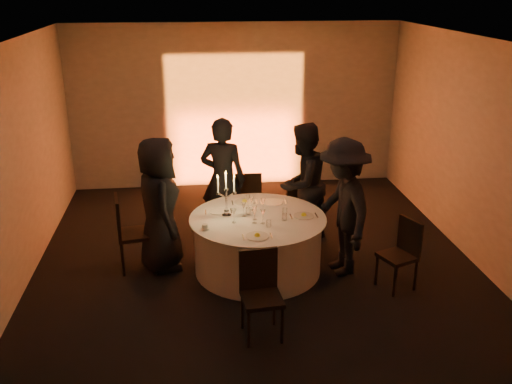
{
  "coord_description": "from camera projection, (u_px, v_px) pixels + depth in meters",
  "views": [
    {
      "loc": [
        -0.83,
        -6.82,
        3.7
      ],
      "look_at": [
        0.0,
        0.2,
        1.05
      ],
      "focal_mm": 40.0,
      "sensor_mm": 36.0,
      "label": 1
    }
  ],
  "objects": [
    {
      "name": "wall_right",
      "position": [
        483.0,
        156.0,
        7.53
      ],
      "size": [
        0.0,
        7.0,
        7.0
      ],
      "primitive_type": "plane",
      "rotation": [
        1.57,
        0.0,
        -1.57
      ],
      "color": "#A19C95",
      "rests_on": "floor"
    },
    {
      "name": "chair_right",
      "position": [
        402.0,
        250.0,
        7.15
      ],
      "size": [
        0.52,
        0.52,
        0.91
      ],
      "rotation": [
        0.0,
        0.0,
        -1.19
      ],
      "color": "black",
      "rests_on": "floor"
    },
    {
      "name": "ceiling",
      "position": [
        258.0,
        42.0,
        6.68
      ],
      "size": [
        7.0,
        7.0,
        0.0
      ],
      "primitive_type": "plane",
      "rotation": [
        3.14,
        0.0,
        0.0
      ],
      "color": "white",
      "rests_on": "wall_back"
    },
    {
      "name": "uplighter_fixture",
      "position": [
        237.0,
        186.0,
        10.69
      ],
      "size": [
        0.25,
        0.12,
        0.1
      ],
      "primitive_type": "cube",
      "color": "black",
      "rests_on": "floor"
    },
    {
      "name": "plate_back_right",
      "position": [
        273.0,
        202.0,
        7.95
      ],
      "size": [
        0.35,
        0.27,
        0.01
      ],
      "color": "silver",
      "rests_on": "banquet_table"
    },
    {
      "name": "wine_glass_c",
      "position": [
        244.0,
        206.0,
        7.45
      ],
      "size": [
        0.07,
        0.07,
        0.19
      ],
      "color": "silver",
      "rests_on": "banquet_table"
    },
    {
      "name": "chair_back_right",
      "position": [
        293.0,
        200.0,
        8.8
      ],
      "size": [
        0.52,
        0.52,
        0.88
      ],
      "rotation": [
        0.0,
        0.0,
        -2.67
      ],
      "color": "black",
      "rests_on": "floor"
    },
    {
      "name": "banquet_table",
      "position": [
        258.0,
        244.0,
        7.6
      ],
      "size": [
        1.8,
        1.8,
        0.77
      ],
      "color": "black",
      "rests_on": "floor"
    },
    {
      "name": "wall_left",
      "position": [
        11.0,
        173.0,
        6.88
      ],
      "size": [
        0.0,
        7.0,
        7.0
      ],
      "primitive_type": "plane",
      "rotation": [
        1.57,
        0.0,
        1.57
      ],
      "color": "#A19C95",
      "rests_on": "floor"
    },
    {
      "name": "wine_glass_e",
      "position": [
        255.0,
        210.0,
        7.34
      ],
      "size": [
        0.07,
        0.07,
        0.19
      ],
      "color": "silver",
      "rests_on": "banquet_table"
    },
    {
      "name": "candelabra",
      "position": [
        226.0,
        201.0,
        7.42
      ],
      "size": [
        0.27,
        0.13,
        0.63
      ],
      "color": "silver",
      "rests_on": "banquet_table"
    },
    {
      "name": "wine_glass_a",
      "position": [
        263.0,
        213.0,
        7.23
      ],
      "size": [
        0.07,
        0.07,
        0.19
      ],
      "color": "silver",
      "rests_on": "banquet_table"
    },
    {
      "name": "coffee_cup",
      "position": [
        205.0,
        227.0,
        7.1
      ],
      "size": [
        0.11,
        0.11,
        0.07
      ],
      "color": "silver",
      "rests_on": "banquet_table"
    },
    {
      "name": "guest_back_left",
      "position": [
        223.0,
        179.0,
        8.39
      ],
      "size": [
        0.79,
        0.64,
        1.86
      ],
      "primitive_type": "imported",
      "rotation": [
        0.0,
        0.0,
        2.81
      ],
      "color": "black",
      "rests_on": "floor"
    },
    {
      "name": "tumbler_d",
      "position": [
        248.0,
        211.0,
        7.56
      ],
      "size": [
        0.07,
        0.07,
        0.09
      ],
      "primitive_type": "cylinder",
      "color": "silver",
      "rests_on": "banquet_table"
    },
    {
      "name": "wine_glass_g",
      "position": [
        263.0,
        202.0,
        7.59
      ],
      "size": [
        0.07,
        0.07,
        0.19
      ],
      "color": "silver",
      "rests_on": "banquet_table"
    },
    {
      "name": "guest_left",
      "position": [
        159.0,
        205.0,
        7.5
      ],
      "size": [
        0.74,
        0.98,
        1.82
      ],
      "primitive_type": "imported",
      "rotation": [
        0.0,
        0.0,
        1.76
      ],
      "color": "black",
      "rests_on": "floor"
    },
    {
      "name": "wall_front",
      "position": [
        318.0,
        317.0,
        3.95
      ],
      "size": [
        7.0,
        0.0,
        7.0
      ],
      "primitive_type": "plane",
      "rotation": [
        -1.57,
        0.0,
        0.0
      ],
      "color": "#A19C95",
      "rests_on": "floor"
    },
    {
      "name": "plate_front",
      "position": [
        257.0,
        236.0,
        6.89
      ],
      "size": [
        0.35,
        0.28,
        0.08
      ],
      "color": "silver",
      "rests_on": "banquet_table"
    },
    {
      "name": "tumbler_b",
      "position": [
        285.0,
        211.0,
        7.54
      ],
      "size": [
        0.07,
        0.07,
        0.09
      ],
      "primitive_type": "cylinder",
      "color": "silver",
      "rests_on": "banquet_table"
    },
    {
      "name": "wine_glass_d",
      "position": [
        255.0,
        213.0,
        7.24
      ],
      "size": [
        0.07,
        0.07,
        0.19
      ],
      "color": "silver",
      "rests_on": "banquet_table"
    },
    {
      "name": "tumbler_a",
      "position": [
        269.0,
        223.0,
        7.16
      ],
      "size": [
        0.07,
        0.07,
        0.09
      ],
      "primitive_type": "cylinder",
      "color": "silver",
      "rests_on": "banquet_table"
    },
    {
      "name": "wall_back",
      "position": [
        235.0,
        107.0,
        10.46
      ],
      "size": [
        7.0,
        0.0,
        7.0
      ],
      "primitive_type": "plane",
      "rotation": [
        1.57,
        0.0,
        0.0
      ],
      "color": "#A19C95",
      "rests_on": "floor"
    },
    {
      "name": "chair_left",
      "position": [
        128.0,
        229.0,
        7.56
      ],
      "size": [
        0.52,
        0.52,
        1.04
      ],
      "rotation": [
        0.0,
        0.0,
        1.73
      ],
      "color": "black",
      "rests_on": "floor"
    },
    {
      "name": "plate_left",
      "position": [
        218.0,
        211.0,
        7.63
      ],
      "size": [
        0.36,
        0.24,
        0.01
      ],
      "color": "silver",
      "rests_on": "banquet_table"
    },
    {
      "name": "chair_front",
      "position": [
        260.0,
        288.0,
        6.19
      ],
      "size": [
        0.46,
        0.46,
        0.97
      ],
      "rotation": [
        0.0,
        0.0,
        0.09
      ],
      "color": "black",
      "rests_on": "floor"
    },
    {
      "name": "guest_back_right",
      "position": [
        302.0,
        184.0,
        8.29
      ],
      "size": [
        1.11,
        1.09,
        1.81
      ],
      "primitive_type": "imported",
      "rotation": [
        0.0,
        0.0,
        -2.42
      ],
      "color": "black",
      "rests_on": "floor"
    },
    {
      "name": "wine_glass_b",
      "position": [
        252.0,
        201.0,
        7.64
      ],
      "size": [
        0.07,
        0.07,
        0.19
      ],
      "color": "silver",
      "rests_on": "banquet_table"
    },
    {
      "name": "floor",
      "position": [
        258.0,
        269.0,
        7.73
      ],
      "size": [
        7.0,
        7.0,
        0.0
      ],
      "primitive_type": "plane",
      "color": "black",
      "rests_on": "ground"
    },
    {
      "name": "plate_back_left",
      "position": [
        245.0,
        202.0,
        7.94
      ],
      "size": [
        0.36,
        0.28,
        0.08
      ],
      "color": "silver",
      "rests_on": "banquet_table"
    },
    {
      "name": "chair_back_left",
      "position": [
        248.0,
        196.0,
        8.87
      ],
      "size": [
        0.41,
        0.41,
        0.93
      ],
      "rotation": [
        0.0,
        0.0,
        -3.13
      ],
      "color": "black",
      "rests_on": "floor"
    },
    {
      "name": "tumbler_c",
      "position": [
        284.0,
        217.0,
        7.36
      ],
      "size": [
        0.07,
        0.07,
        0.09
      ],
      "primitive_type": "cylinder",
      "color": "silver",
      "rests_on": "banquet_table"
    },
    {
      "name": "plate_right",
      "position": [
        304.0,
        215.0,
        7.49
      ],
      "size": [
        0.36,
        0.27,
        0.08
      ],
      "color": "silver",
      "rests_on": "banquet_table"
    },
    {
      "name": "wine_glass_h",
      "position": [
        234.0,
        213.0,
        7.25
      ],
      "size": [
        0.07,
        0.07,
        0.19
      ],
      "color": "silver",
      "rests_on": "banquet_table"
    },
    {
      "name": "guest_right",
      "position": [
        343.0,
        207.0,
        7.39
      ],
      "size": [
        0.84,
        1.27,
        1.84
      ],
      "primitive_type": "imported",
      "rotation": [
        0.0,
        0.0,
        -1.43
      ],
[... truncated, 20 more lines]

